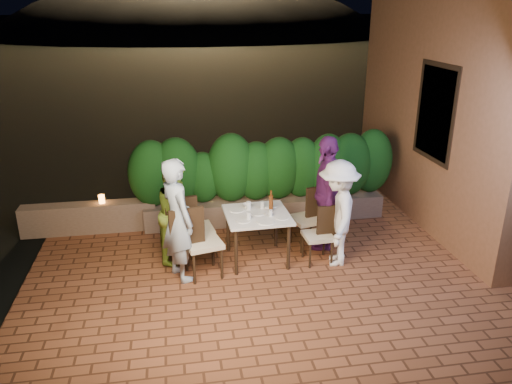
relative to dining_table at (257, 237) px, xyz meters
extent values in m
plane|color=black|center=(0.19, -0.84, -0.40)|extent=(400.00, 400.00, 0.00)
cube|color=brown|center=(0.19, -0.34, -0.45)|extent=(7.00, 6.00, 0.15)
cube|color=#995F3C|center=(3.79, 1.16, 2.12)|extent=(1.60, 5.00, 5.00)
cube|color=black|center=(3.01, 0.66, 1.62)|extent=(0.08, 1.00, 1.40)
cube|color=black|center=(3.00, 0.66, 1.62)|extent=(0.06, 1.15, 1.55)
cube|color=brown|center=(0.39, 1.46, -0.17)|extent=(4.20, 0.55, 0.40)
cube|color=brown|center=(-2.61, 1.46, -0.12)|extent=(2.20, 0.30, 0.50)
ellipsoid|color=black|center=(2.19, 59.16, -4.38)|extent=(52.00, 40.00, 22.00)
cylinder|color=white|center=(-0.23, -0.23, 0.38)|extent=(0.20, 0.20, 0.01)
cylinder|color=white|center=(-0.28, 0.18, 0.38)|extent=(0.23, 0.23, 0.01)
cylinder|color=white|center=(0.32, -0.21, 0.38)|extent=(0.20, 0.20, 0.01)
cylinder|color=white|center=(0.24, 0.26, 0.38)|extent=(0.22, 0.22, 0.01)
cylinder|color=white|center=(0.01, 0.01, 0.38)|extent=(0.23, 0.23, 0.01)
cylinder|color=white|center=(0.07, -0.32, 0.38)|extent=(0.25, 0.25, 0.01)
cylinder|color=silver|center=(-0.15, -0.18, 0.43)|extent=(0.06, 0.06, 0.11)
cylinder|color=silver|center=(-0.10, 0.18, 0.44)|extent=(0.07, 0.07, 0.12)
cylinder|color=silver|center=(0.17, -0.13, 0.42)|extent=(0.06, 0.06, 0.10)
cylinder|color=silver|center=(0.11, 0.18, 0.43)|extent=(0.06, 0.06, 0.11)
imported|color=white|center=(-0.09, 0.29, 0.39)|extent=(0.19, 0.19, 0.04)
imported|color=#A1B7CF|center=(-1.15, -0.31, 0.50)|extent=(0.65, 0.75, 1.74)
imported|color=#99C73E|center=(-1.15, 0.24, 0.37)|extent=(0.77, 0.87, 1.49)
imported|color=white|center=(1.13, -0.28, 0.42)|extent=(0.83, 1.14, 1.58)
imported|color=#64236A|center=(1.13, 0.29, 0.52)|extent=(0.69, 1.13, 1.80)
cylinder|color=orange|center=(-2.38, 1.46, 0.20)|extent=(0.10, 0.10, 0.14)
camera|label=1|loc=(-1.14, -6.59, 3.23)|focal=35.00mm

